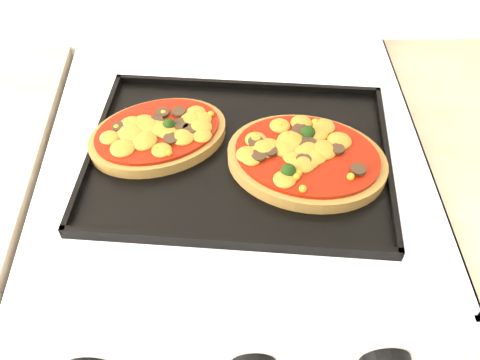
{
  "coord_description": "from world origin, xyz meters",
  "views": [
    {
      "loc": [
        0.0,
        1.11,
        1.5
      ],
      "look_at": [
        0.02,
        1.62,
        0.92
      ],
      "focal_mm": 40.0,
      "sensor_mm": 36.0,
      "label": 1
    }
  ],
  "objects_px": {
    "stove": "(237,294)",
    "pizza_left": "(158,133)",
    "baking_tray": "(239,155)",
    "pizza_right": "(307,158)"
  },
  "relations": [
    {
      "from": "stove",
      "to": "baking_tray",
      "type": "height_order",
      "value": "baking_tray"
    },
    {
      "from": "stove",
      "to": "pizza_left",
      "type": "height_order",
      "value": "pizza_left"
    },
    {
      "from": "baking_tray",
      "to": "pizza_right",
      "type": "relative_size",
      "value": 1.91
    },
    {
      "from": "pizza_left",
      "to": "baking_tray",
      "type": "bearing_deg",
      "value": -16.27
    },
    {
      "from": "baking_tray",
      "to": "pizza_left",
      "type": "relative_size",
      "value": 2.11
    },
    {
      "from": "pizza_left",
      "to": "stove",
      "type": "bearing_deg",
      "value": -4.55
    },
    {
      "from": "stove",
      "to": "baking_tray",
      "type": "xyz_separation_m",
      "value": [
        0.01,
        -0.03,
        0.47
      ]
    },
    {
      "from": "stove",
      "to": "pizza_left",
      "type": "xyz_separation_m",
      "value": [
        -0.12,
        0.01,
        0.48
      ]
    },
    {
      "from": "baking_tray",
      "to": "pizza_right",
      "type": "xyz_separation_m",
      "value": [
        0.1,
        -0.02,
        0.02
      ]
    },
    {
      "from": "stove",
      "to": "pizza_left",
      "type": "distance_m",
      "value": 0.49
    }
  ]
}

